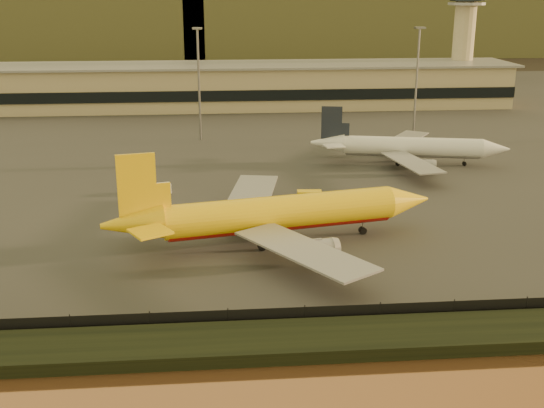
# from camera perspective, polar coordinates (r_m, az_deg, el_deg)

# --- Properties ---
(ground) EXTENTS (900.00, 900.00, 0.00)m
(ground) POSITION_cam_1_polar(r_m,az_deg,el_deg) (84.20, 0.20, -6.22)
(ground) COLOR black
(ground) RESTS_ON ground
(embankment) EXTENTS (320.00, 7.00, 1.40)m
(embankment) POSITION_cam_1_polar(r_m,az_deg,el_deg) (68.73, 1.51, -11.41)
(embankment) COLOR black
(embankment) RESTS_ON ground
(tarmac) EXTENTS (320.00, 220.00, 0.20)m
(tarmac) POSITION_cam_1_polar(r_m,az_deg,el_deg) (175.13, -2.63, 6.46)
(tarmac) COLOR #2D2D2D
(tarmac) RESTS_ON ground
(perimeter_fence) EXTENTS (300.00, 0.05, 2.20)m
(perimeter_fence) POSITION_cam_1_polar(r_m,az_deg,el_deg) (71.96, 1.15, -9.45)
(perimeter_fence) COLOR black
(perimeter_fence) RESTS_ON tarmac
(terminal_building) EXTENTS (202.00, 25.00, 12.60)m
(terminal_building) POSITION_cam_1_polar(r_m,az_deg,el_deg) (204.26, -7.16, 9.70)
(terminal_building) COLOR tan
(terminal_building) RESTS_ON tarmac
(control_tower) EXTENTS (11.20, 11.20, 35.50)m
(control_tower) POSITION_cam_1_polar(r_m,az_deg,el_deg) (221.82, 15.79, 13.82)
(control_tower) COLOR tan
(control_tower) RESTS_ON tarmac
(apron_light_masts) EXTENTS (152.20, 12.20, 25.40)m
(apron_light_masts) POSITION_cam_1_polar(r_m,az_deg,el_deg) (154.35, 3.29, 10.80)
(apron_light_masts) COLOR slate
(apron_light_masts) RESTS_ON tarmac
(dhl_cargo_jet) EXTENTS (46.60, 44.96, 13.98)m
(dhl_cargo_jet) POSITION_cam_1_polar(r_m,az_deg,el_deg) (93.38, 0.26, -0.89)
(dhl_cargo_jet) COLOR yellow
(dhl_cargo_jet) RESTS_ON tarmac
(white_narrowbody_jet) EXTENTS (39.09, 37.54, 11.30)m
(white_narrowbody_jet) POSITION_cam_1_polar(r_m,az_deg,el_deg) (139.19, 11.36, 4.66)
(white_narrowbody_jet) COLOR white
(white_narrowbody_jet) RESTS_ON tarmac
(gse_vehicle_yellow) EXTENTS (4.14, 2.08, 1.81)m
(gse_vehicle_yellow) POSITION_cam_1_polar(r_m,az_deg,el_deg) (112.97, 3.14, 0.67)
(gse_vehicle_yellow) COLOR yellow
(gse_vehicle_yellow) RESTS_ON tarmac
(gse_vehicle_white) EXTENTS (4.01, 2.58, 1.67)m
(gse_vehicle_white) POSITION_cam_1_polar(r_m,az_deg,el_deg) (118.93, -9.37, 1.29)
(gse_vehicle_white) COLOR white
(gse_vehicle_white) RESTS_ON tarmac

